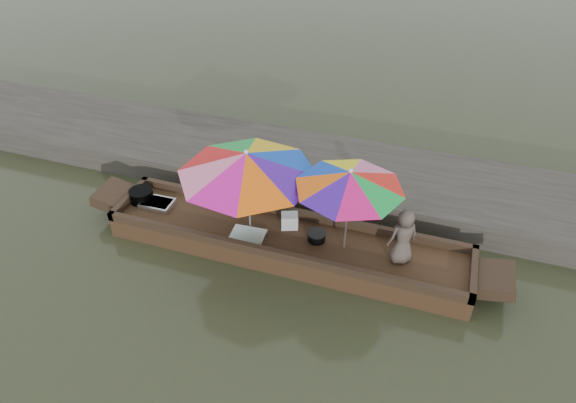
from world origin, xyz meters
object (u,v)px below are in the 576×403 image
(tray_crayfish, at_px, (157,204))
(umbrella_stern, at_px, (347,211))
(boat_hull, at_px, (286,244))
(cooking_pot, at_px, (141,196))
(umbrella_bow, at_px, (248,191))
(supply_bag, at_px, (290,221))
(vendor, at_px, (403,236))
(tray_scallop, at_px, (248,235))
(charcoal_grill, at_px, (316,237))

(tray_crayfish, xyz_separation_m, umbrella_stern, (3.46, -0.05, 0.73))
(boat_hull, height_order, umbrella_stern, umbrella_stern)
(boat_hull, relative_size, cooking_pot, 14.36)
(cooking_pot, height_order, umbrella_bow, umbrella_bow)
(tray_crayfish, bearing_deg, supply_bag, 4.60)
(vendor, distance_m, umbrella_bow, 2.55)
(tray_scallop, xyz_separation_m, vendor, (2.49, 0.25, 0.46))
(vendor, relative_size, umbrella_bow, 0.43)
(vendor, bearing_deg, tray_scallop, -28.91)
(supply_bag, xyz_separation_m, umbrella_bow, (-0.62, -0.24, 0.65))
(boat_hull, bearing_deg, umbrella_stern, 0.00)
(vendor, bearing_deg, umbrella_stern, -33.02)
(umbrella_stern, bearing_deg, vendor, 1.72)
(umbrella_bow, bearing_deg, cooking_pot, 177.47)
(vendor, xyz_separation_m, umbrella_stern, (-0.90, -0.03, 0.29))
(boat_hull, xyz_separation_m, charcoal_grill, (0.51, 0.06, 0.24))
(boat_hull, height_order, tray_crayfish, tray_crayfish)
(cooking_pot, height_order, vendor, vendor)
(tray_crayfish, height_order, vendor, vendor)
(boat_hull, bearing_deg, umbrella_bow, 180.00)
(umbrella_stern, bearing_deg, tray_crayfish, 179.22)
(boat_hull, distance_m, umbrella_bow, 1.15)
(charcoal_grill, xyz_separation_m, vendor, (1.38, -0.04, 0.42))
(tray_scallop, xyz_separation_m, supply_bag, (0.57, 0.47, 0.10))
(boat_hull, bearing_deg, tray_scallop, -159.17)
(tray_crayfish, relative_size, umbrella_stern, 0.34)
(tray_crayfish, xyz_separation_m, supply_bag, (2.45, 0.20, 0.09))
(supply_bag, bearing_deg, tray_crayfish, -175.40)
(boat_hull, relative_size, umbrella_stern, 3.66)
(charcoal_grill, relative_size, umbrella_bow, 0.13)
(cooking_pot, xyz_separation_m, umbrella_bow, (2.17, -0.10, 0.66))
(umbrella_stern, bearing_deg, charcoal_grill, 172.40)
(tray_crayfish, distance_m, charcoal_grill, 2.98)
(boat_hull, distance_m, tray_crayfish, 2.48)
(cooking_pot, relative_size, umbrella_bow, 0.19)
(tray_scallop, distance_m, supply_bag, 0.75)
(cooking_pot, xyz_separation_m, tray_crayfish, (0.35, -0.05, -0.07))
(umbrella_bow, distance_m, umbrella_stern, 1.64)
(tray_crayfish, bearing_deg, umbrella_bow, -1.48)
(vendor, xyz_separation_m, umbrella_bow, (-2.53, -0.03, 0.29))
(supply_bag, height_order, umbrella_stern, umbrella_stern)
(supply_bag, xyz_separation_m, vendor, (1.91, -0.22, 0.36))
(tray_scallop, bearing_deg, charcoal_grill, 14.78)
(cooking_pot, distance_m, umbrella_stern, 3.87)
(tray_crayfish, bearing_deg, cooking_pot, 171.93)
(cooking_pot, height_order, umbrella_stern, umbrella_stern)
(tray_scallop, bearing_deg, umbrella_bow, 102.01)
(tray_scallop, relative_size, umbrella_bow, 0.25)
(charcoal_grill, distance_m, umbrella_stern, 0.86)
(cooking_pot, relative_size, charcoal_grill, 1.44)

